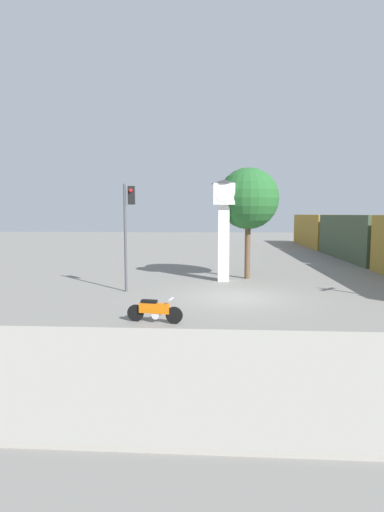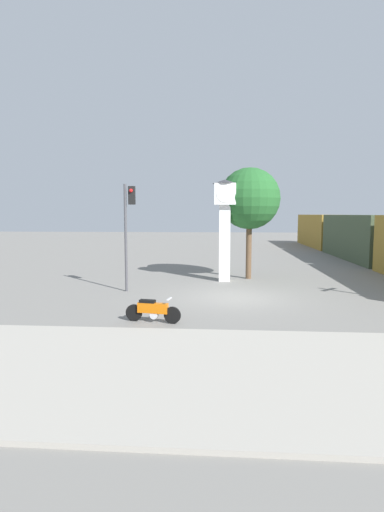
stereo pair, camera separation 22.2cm
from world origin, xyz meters
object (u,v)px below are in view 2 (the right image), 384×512
object	(u,v)px
clock_tower	(225,215)
street_tree	(249,199)
traffic_light	(128,219)
freight_train	(361,237)
motorcycle	(153,310)

from	to	relation	value
clock_tower	street_tree	distance (m)	1.76
traffic_light	street_tree	size ratio (longest dim) A/B	0.81
freight_train	traffic_light	world-z (taller)	traffic_light
motorcycle	traffic_light	bearing A→B (deg)	120.93
clock_tower	traffic_light	xyz separation A→B (m)	(-4.28, -3.12, -0.18)
motorcycle	freight_train	distance (m)	23.13
traffic_light	motorcycle	bearing A→B (deg)	-69.07
motorcycle	street_tree	distance (m)	10.48
motorcycle	street_tree	size ratio (longest dim) A/B	0.31
clock_tower	freight_train	distance (m)	15.32
clock_tower	traffic_light	bearing A→B (deg)	-143.85
motorcycle	traffic_light	size ratio (longest dim) A/B	0.38
traffic_light	street_tree	distance (m)	6.93
freight_train	traffic_light	size ratio (longest dim) A/B	7.58
street_tree	motorcycle	bearing A→B (deg)	-111.95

